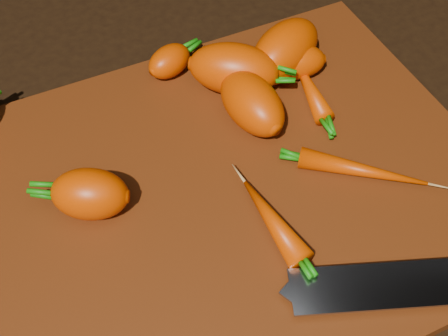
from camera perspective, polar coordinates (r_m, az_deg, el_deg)
name	(u,v)px	position (r m, az deg, el deg)	size (l,w,h in m)	color
ground	(228,198)	(0.60, 0.41, -2.76)	(2.00, 2.00, 0.01)	black
cutting_board	(228,191)	(0.59, 0.41, -2.14)	(0.50, 0.40, 0.01)	#62270A
carrot_1	(90,194)	(0.57, -12.16, -2.34)	(0.07, 0.05, 0.05)	#E94200
carrot_2	(234,69)	(0.66, 0.91, 9.05)	(0.10, 0.06, 0.06)	#E94200
carrot_3	(252,103)	(0.62, 2.58, 5.94)	(0.09, 0.05, 0.05)	#E94200
carrot_4	(272,65)	(0.67, 4.42, 9.36)	(0.07, 0.04, 0.04)	#E94200
carrot_5	(169,61)	(0.69, -5.01, 9.71)	(0.05, 0.03, 0.03)	#E94200
carrot_6	(295,62)	(0.68, 6.53, 9.63)	(0.07, 0.04, 0.04)	#E94200
carrot_7	(308,85)	(0.67, 7.70, 7.53)	(0.10, 0.02, 0.02)	#E94200
carrot_8	(363,170)	(0.60, 12.57, -0.20)	(0.12, 0.02, 0.02)	#E94200
carrot_9	(272,220)	(0.55, 4.44, -4.77)	(0.10, 0.02, 0.02)	#E94200
carrot_10	(285,49)	(0.68, 5.60, 10.77)	(0.10, 0.06, 0.06)	#E94200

